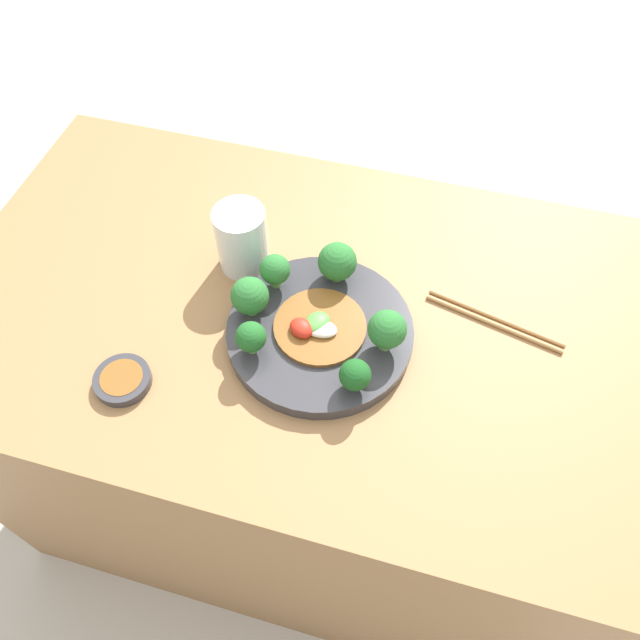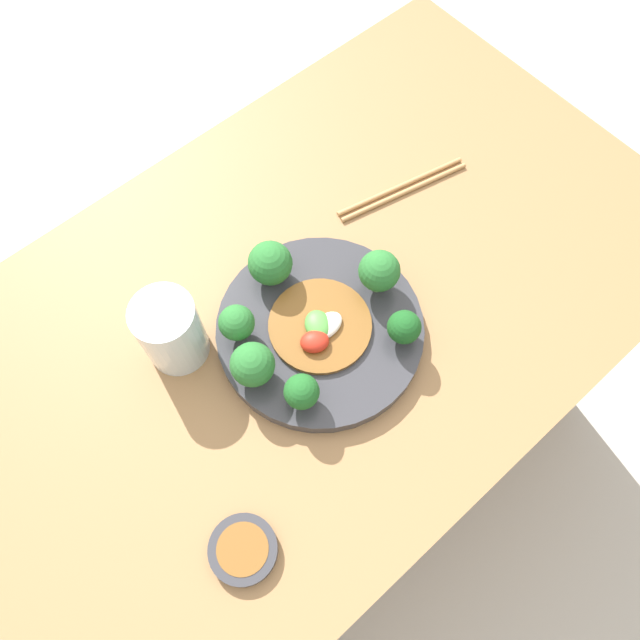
{
  "view_description": "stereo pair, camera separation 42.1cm",
  "coord_description": "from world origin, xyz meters",
  "views": [
    {
      "loc": [
        -0.15,
        0.53,
        1.48
      ],
      "look_at": [
        -0.01,
        0.04,
        0.76
      ],
      "focal_mm": 35.0,
      "sensor_mm": 36.0,
      "label": 1
    },
    {
      "loc": [
        0.2,
        0.29,
        1.48
      ],
      "look_at": [
        -0.01,
        0.04,
        0.76
      ],
      "focal_mm": 35.0,
      "sensor_mm": 36.0,
      "label": 2
    }
  ],
  "objects": [
    {
      "name": "broccoli_west",
      "position": [
        -0.11,
        0.05,
        0.78
      ],
      "size": [
        0.05,
        0.05,
        0.07
      ],
      "color": "#70A356",
      "rests_on": "plate"
    },
    {
      "name": "table",
      "position": [
        0.0,
        0.0,
        0.36
      ],
      "size": [
        1.15,
        0.66,
        0.72
      ],
      "color": "olive",
      "rests_on": "ground_plane"
    },
    {
      "name": "plate",
      "position": [
        -0.01,
        0.04,
        0.73
      ],
      "size": [
        0.27,
        0.27,
        0.02
      ],
      "color": "#333338",
      "rests_on": "table"
    },
    {
      "name": "broccoli_northwest",
      "position": [
        -0.08,
        0.12,
        0.77
      ],
      "size": [
        0.04,
        0.04,
        0.05
      ],
      "color": "#89B76B",
      "rests_on": "plate"
    },
    {
      "name": "broccoli_northeast",
      "position": [
        0.07,
        0.1,
        0.78
      ],
      "size": [
        0.04,
        0.04,
        0.05
      ],
      "color": "#7AAD5B",
      "rests_on": "plate"
    },
    {
      "name": "broccoli_east",
      "position": [
        0.09,
        0.04,
        0.78
      ],
      "size": [
        0.05,
        0.05,
        0.06
      ],
      "color": "#70A356",
      "rests_on": "plate"
    },
    {
      "name": "sauce_dish",
      "position": [
        0.23,
        0.19,
        0.73
      ],
      "size": [
        0.08,
        0.08,
        0.02
      ],
      "color": "#333338",
      "rests_on": "table"
    },
    {
      "name": "drinking_glass",
      "position": [
        0.14,
        -0.06,
        0.78
      ],
      "size": [
        0.08,
        0.08,
        0.11
      ],
      "color": "silver",
      "rests_on": "table"
    },
    {
      "name": "stirfry_center",
      "position": [
        -0.01,
        0.05,
        0.75
      ],
      "size": [
        0.13,
        0.13,
        0.02
      ],
      "color": "brown",
      "rests_on": "plate"
    },
    {
      "name": "broccoli_southeast",
      "position": [
        0.07,
        -0.01,
        0.78
      ],
      "size": [
        0.05,
        0.05,
        0.06
      ],
      "color": "#70A356",
      "rests_on": "plate"
    },
    {
      "name": "ground_plane",
      "position": [
        0.0,
        0.0,
        0.0
      ],
      "size": [
        8.0,
        8.0,
        0.0
      ],
      "primitive_type": "plane",
      "color": "#B7B2A8"
    },
    {
      "name": "chopsticks",
      "position": [
        -0.26,
        -0.05,
        0.73
      ],
      "size": [
        0.21,
        0.07,
        0.01
      ],
      "color": "#AD7F4C",
      "rests_on": "table"
    },
    {
      "name": "broccoli_south",
      "position": [
        -0.01,
        -0.05,
        0.78
      ],
      "size": [
        0.06,
        0.06,
        0.06
      ],
      "color": "#70A356",
      "rests_on": "plate"
    }
  ]
}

